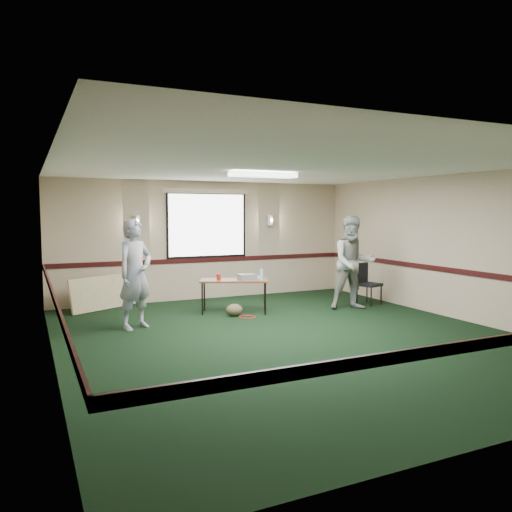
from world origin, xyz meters
name	(u,v)px	position (x,y,z in m)	size (l,w,h in m)	color
ground	(290,337)	(0.00, 0.00, 0.00)	(8.00, 8.00, 0.00)	black
room_shell	(238,233)	(0.00, 2.12, 1.58)	(8.00, 8.02, 8.00)	tan
folding_table	(234,282)	(-0.07, 2.17, 0.62)	(1.43, 1.03, 0.66)	#4F2516
projector	(247,277)	(0.16, 2.05, 0.72)	(0.33, 0.28, 0.11)	gray
game_console	(257,278)	(0.38, 2.08, 0.69)	(0.20, 0.16, 0.05)	white
red_cup	(219,277)	(-0.39, 2.20, 0.73)	(0.08, 0.08, 0.12)	#AB170B
water_bottle	(261,275)	(0.37, 1.85, 0.78)	(0.07, 0.07, 0.22)	#8DC8E6
duffel_bag	(234,310)	(-0.19, 1.89, 0.12)	(0.33, 0.25, 0.23)	#4B442B
cable_coil	(247,317)	(-0.01, 1.66, 0.01)	(0.31, 0.31, 0.02)	red
folded_table	(100,293)	(-2.46, 3.60, 0.34)	(1.34, 0.06, 0.69)	tan
conference_chair	(366,280)	(2.90, 1.88, 0.52)	(0.55, 0.56, 0.89)	black
person_left	(135,274)	(-2.11, 1.64, 0.94)	(0.68, 0.45, 1.88)	#425C91
person_right	(353,263)	(2.30, 1.51, 0.96)	(0.93, 0.73, 1.92)	#6E8AAB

